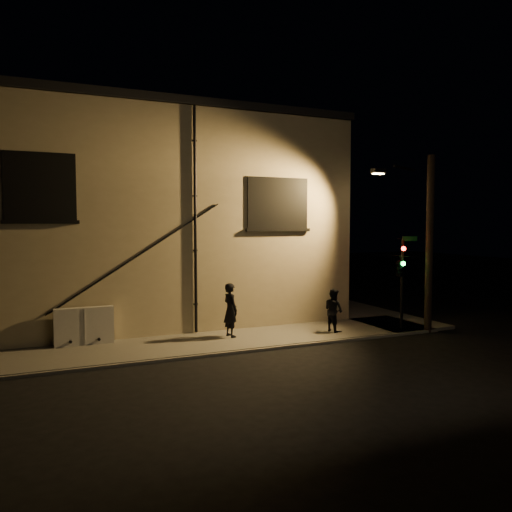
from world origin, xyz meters
name	(u,v)px	position (x,y,z in m)	size (l,w,h in m)	color
ground	(274,349)	(0.00, 0.00, 0.00)	(90.00, 90.00, 0.00)	black
sidewalk	(255,321)	(1.22, 4.39, 0.06)	(21.00, 16.00, 0.12)	#58564F
building	(133,219)	(-3.00, 8.99, 4.40)	(16.20, 12.23, 8.80)	tan
utility_cabinet	(84,326)	(-5.77, 2.70, 0.75)	(1.91, 0.32, 1.26)	#B6B3AD
pedestrian_a	(231,310)	(-0.84, 1.84, 1.09)	(0.71, 0.46, 1.94)	black
pedestrian_b	(334,310)	(3.04, 1.12, 0.93)	(0.79, 0.61, 1.62)	black
traffic_signal	(400,267)	(5.58, 0.45, 2.53)	(1.30, 2.11, 3.57)	black
streetlamp_pole	(426,238)	(6.49, 0.09, 3.63)	(2.02, 1.38, 6.78)	black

